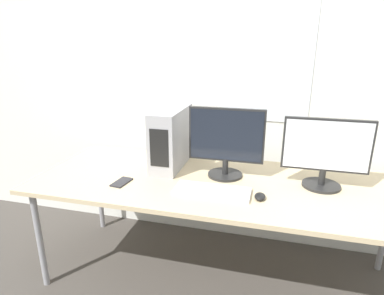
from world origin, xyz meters
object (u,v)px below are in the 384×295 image
(monitor_main, at_px, (226,141))
(monitor_right_near, at_px, (326,152))
(pc_tower, at_px, (171,138))
(mouse, at_px, (260,196))
(cell_phone, at_px, (122,182))
(keyboard, at_px, (212,191))

(monitor_main, distance_m, monitor_right_near, 0.59)
(pc_tower, bearing_deg, mouse, -29.99)
(pc_tower, distance_m, mouse, 0.76)
(monitor_main, bearing_deg, pc_tower, 166.83)
(cell_phone, bearing_deg, monitor_right_near, 19.54)
(keyboard, distance_m, mouse, 0.27)
(monitor_right_near, relative_size, mouse, 5.50)
(pc_tower, relative_size, keyboard, 1.09)
(monitor_main, height_order, keyboard, monitor_main)
(monitor_main, distance_m, keyboard, 0.35)
(mouse, bearing_deg, monitor_right_near, 36.75)
(mouse, xyz_separation_m, cell_phone, (-0.84, -0.00, -0.01))
(monitor_right_near, xyz_separation_m, cell_phone, (-1.19, -0.26, -0.22))
(monitor_right_near, height_order, mouse, monitor_right_near)
(monitor_right_near, relative_size, cell_phone, 3.17)
(monitor_main, xyz_separation_m, keyboard, (-0.03, -0.27, -0.23))
(monitor_right_near, bearing_deg, pc_tower, 173.69)
(pc_tower, xyz_separation_m, mouse, (0.64, -0.37, -0.19))
(pc_tower, xyz_separation_m, keyboard, (0.37, -0.36, -0.19))
(keyboard, xyz_separation_m, cell_phone, (-0.57, -0.01, -0.01))
(keyboard, height_order, cell_phone, keyboard)
(monitor_main, height_order, mouse, monitor_main)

